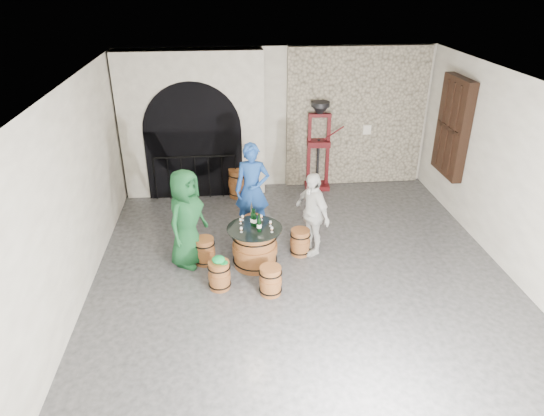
{
  "coord_description": "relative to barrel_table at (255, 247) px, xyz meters",
  "views": [
    {
      "loc": [
        -1.17,
        -6.68,
        4.69
      ],
      "look_at": [
        -0.46,
        0.61,
        1.05
      ],
      "focal_mm": 32.0,
      "sensor_mm": 36.0,
      "label": 1
    }
  ],
  "objects": [
    {
      "name": "ground",
      "position": [
        0.77,
        -0.52,
        -0.36
      ],
      "size": [
        8.0,
        8.0,
        0.0
      ],
      "primitive_type": "plane",
      "color": "#2A2A2D",
      "rests_on": "ground"
    },
    {
      "name": "wall_back",
      "position": [
        0.77,
        3.48,
        1.24
      ],
      "size": [
        8.0,
        0.0,
        8.0
      ],
      "primitive_type": "plane",
      "rotation": [
        1.57,
        0.0,
        0.0
      ],
      "color": "beige",
      "rests_on": "ground"
    },
    {
      "name": "wall_front",
      "position": [
        0.77,
        -4.52,
        1.24
      ],
      "size": [
        8.0,
        0.0,
        8.0
      ],
      "primitive_type": "plane",
      "rotation": [
        -1.57,
        0.0,
        0.0
      ],
      "color": "beige",
      "rests_on": "ground"
    },
    {
      "name": "wall_left",
      "position": [
        -2.73,
        -0.52,
        1.24
      ],
      "size": [
        0.0,
        8.0,
        8.0
      ],
      "primitive_type": "plane",
      "rotation": [
        1.57,
        0.0,
        1.57
      ],
      "color": "beige",
      "rests_on": "ground"
    },
    {
      "name": "wall_right",
      "position": [
        4.27,
        -0.52,
        1.24
      ],
      "size": [
        0.0,
        8.0,
        8.0
      ],
      "primitive_type": "plane",
      "rotation": [
        1.57,
        0.0,
        -1.57
      ],
      "color": "beige",
      "rests_on": "ground"
    },
    {
      "name": "ceiling",
      "position": [
        0.77,
        -0.52,
        2.84
      ],
      "size": [
        8.0,
        8.0,
        0.0
      ],
      "primitive_type": "plane",
      "rotation": [
        3.14,
        0.0,
        0.0
      ],
      "color": "beige",
      "rests_on": "wall_back"
    },
    {
      "name": "stone_facing_panel",
      "position": [
        2.57,
        3.42,
        1.24
      ],
      "size": [
        3.2,
        0.12,
        3.18
      ],
      "primitive_type": "cube",
      "color": "#ACA189",
      "rests_on": "ground"
    },
    {
      "name": "arched_opening",
      "position": [
        -1.13,
        3.22,
        1.22
      ],
      "size": [
        3.1,
        0.6,
        3.19
      ],
      "color": "beige",
      "rests_on": "ground"
    },
    {
      "name": "shuttered_window",
      "position": [
        4.15,
        1.88,
        1.44
      ],
      "size": [
        0.23,
        1.1,
        2.0
      ],
      "color": "black",
      "rests_on": "wall_right"
    },
    {
      "name": "barrel_table",
      "position": [
        0.0,
        0.0,
        0.0
      ],
      "size": [
        0.95,
        0.95,
        0.73
      ],
      "color": "brown",
      "rests_on": "ground"
    },
    {
      "name": "barrel_stool_left",
      "position": [
        -0.87,
        0.14,
        -0.12
      ],
      "size": [
        0.37,
        0.37,
        0.49
      ],
      "color": "brown",
      "rests_on": "ground"
    },
    {
      "name": "barrel_stool_far",
      "position": [
        0.03,
        0.88,
        -0.12
      ],
      "size": [
        0.37,
        0.37,
        0.49
      ],
      "color": "brown",
      "rests_on": "ground"
    },
    {
      "name": "barrel_stool_right",
      "position": [
        0.84,
        0.28,
        -0.12
      ],
      "size": [
        0.37,
        0.37,
        0.49
      ],
      "color": "brown",
      "rests_on": "ground"
    },
    {
      "name": "barrel_stool_near_right",
      "position": [
        0.19,
        -0.86,
        -0.12
      ],
      "size": [
        0.37,
        0.37,
        0.49
      ],
      "color": "brown",
      "rests_on": "ground"
    },
    {
      "name": "barrel_stool_near_left",
      "position": [
        -0.62,
        -0.63,
        -0.12
      ],
      "size": [
        0.37,
        0.37,
        0.49
      ],
      "color": "brown",
      "rests_on": "ground"
    },
    {
      "name": "green_cap",
      "position": [
        -0.61,
        -0.63,
        0.17
      ],
      "size": [
        0.25,
        0.21,
        0.11
      ],
      "color": "#0C8536",
      "rests_on": "barrel_stool_near_left"
    },
    {
      "name": "person_green",
      "position": [
        -1.14,
        0.18,
        0.52
      ],
      "size": [
        0.93,
        1.02,
        1.76
      ],
      "primitive_type": "imported",
      "rotation": [
        0.0,
        0.0,
        1.0
      ],
      "color": "#134621",
      "rests_on": "ground"
    },
    {
      "name": "person_blue",
      "position": [
        0.04,
        1.19,
        0.55
      ],
      "size": [
        0.72,
        0.52,
        1.82
      ],
      "primitive_type": "imported",
      "rotation": [
        0.0,
        0.0,
        -0.14
      ],
      "color": "navy",
      "rests_on": "ground"
    },
    {
      "name": "person_white",
      "position": [
        1.05,
        0.35,
        0.41
      ],
      "size": [
        0.74,
        0.98,
        1.55
      ],
      "primitive_type": "imported",
      "rotation": [
        0.0,
        0.0,
        -1.11
      ],
      "color": "silver",
      "rests_on": "ground"
    },
    {
      "name": "wine_bottle_left",
      "position": [
        -0.02,
        0.09,
        0.5
      ],
      "size": [
        0.08,
        0.08,
        0.32
      ],
      "color": "black",
      "rests_on": "barrel_table"
    },
    {
      "name": "wine_bottle_center",
      "position": [
        0.07,
        -0.12,
        0.5
      ],
      "size": [
        0.08,
        0.08,
        0.32
      ],
      "color": "black",
      "rests_on": "barrel_table"
    },
    {
      "name": "wine_bottle_right",
      "position": [
        0.0,
        0.07,
        0.5
      ],
      "size": [
        0.08,
        0.08,
        0.32
      ],
      "color": "black",
      "rests_on": "barrel_table"
    },
    {
      "name": "tasting_glass_a",
      "position": [
        -0.23,
        -0.13,
        0.42
      ],
      "size": [
        0.05,
        0.05,
        0.1
      ],
      "primitive_type": null,
      "color": "#A95620",
      "rests_on": "barrel_table"
    },
    {
      "name": "tasting_glass_b",
      "position": [
        0.28,
        0.04,
        0.42
      ],
      "size": [
        0.05,
        0.05,
        0.1
      ],
      "primitive_type": null,
      "color": "#A95620",
      "rests_on": "barrel_table"
    },
    {
      "name": "tasting_glass_c",
      "position": [
        -0.19,
        0.29,
        0.42
      ],
      "size": [
        0.05,
        0.05,
        0.1
      ],
      "primitive_type": null,
      "color": "#A95620",
      "rests_on": "barrel_table"
    },
    {
      "name": "tasting_glass_d",
      "position": [
        0.14,
        0.28,
        0.42
      ],
      "size": [
        0.05,
        0.05,
        0.1
      ],
      "primitive_type": null,
      "color": "#A95620",
      "rests_on": "barrel_table"
    },
    {
      "name": "tasting_glass_e",
      "position": [
        0.28,
        -0.18,
        0.42
      ],
      "size": [
        0.05,
        0.05,
        0.1
      ],
      "primitive_type": null,
      "color": "#A95620",
      "rests_on": "barrel_table"
    },
    {
      "name": "tasting_glass_f",
      "position": [
        -0.23,
        0.18,
        0.42
      ],
      "size": [
        0.05,
        0.05,
        0.1
      ],
      "primitive_type": null,
      "color": "#A95620",
      "rests_on": "barrel_table"
    },
    {
      "name": "side_barrel",
      "position": [
        -0.17,
        2.89,
        -0.03
      ],
      "size": [
        0.5,
        0.5,
        0.66
      ],
      "rotation": [
        0.0,
        0.0,
        0.14
      ],
      "color": "brown",
      "rests_on": "ground"
    },
    {
      "name": "corking_press",
      "position": [
        1.68,
        3.18,
        0.83
      ],
      "size": [
        0.85,
        0.49,
        2.05
      ],
      "rotation": [
        0.0,
        0.0,
        -0.07
      ],
      "color": "#530D11",
      "rests_on": "ground"
    },
    {
      "name": "control_box",
      "position": [
        2.82,
        3.34,
        0.99
      ],
      "size": [
        0.18,
        0.1,
        0.22
      ],
      "primitive_type": "cube",
      "color": "silver",
      "rests_on": "wall_back"
    }
  ]
}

